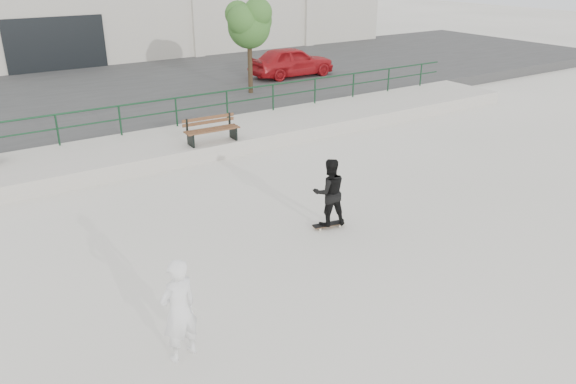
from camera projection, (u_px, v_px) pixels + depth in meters
ground at (347, 284)px, 11.23m from camera, size 120.00×120.00×0.00m
ledge at (165, 147)px, 18.44m from camera, size 30.00×3.00×0.50m
parking_strip at (93, 97)px, 24.98m from camera, size 60.00×14.00×0.50m
railing at (148, 109)px, 19.06m from camera, size 28.00×0.06×1.03m
bench_right at (211, 130)px, 18.00m from camera, size 1.80×0.59×0.82m
tree at (249, 22)px, 23.52m from camera, size 2.25×2.00×4.00m
red_car at (292, 61)px, 27.71m from camera, size 4.33×1.81×1.46m
skateboard at (328, 224)px, 13.55m from camera, size 0.80×0.35×0.09m
standing_skater at (329, 192)px, 13.22m from camera, size 0.96×0.85×1.66m
seated_skater at (179, 310)px, 8.86m from camera, size 0.74×0.57×1.81m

